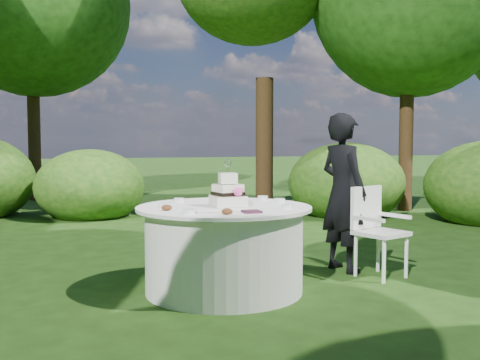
% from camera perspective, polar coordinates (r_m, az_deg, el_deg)
% --- Properties ---
extents(ground, '(80.00, 80.00, 0.00)m').
position_cam_1_polar(ground, '(5.14, -1.62, -11.22)').
color(ground, '#1E370F').
rests_on(ground, ground).
extents(napkins, '(0.14, 0.14, 0.02)m').
position_cam_1_polar(napkins, '(4.54, 1.19, -3.23)').
color(napkins, '#411C30').
rests_on(napkins, table).
extents(feather_plume, '(0.48, 0.07, 0.01)m').
position_cam_1_polar(feather_plume, '(4.60, -2.55, -3.18)').
color(feather_plume, white).
rests_on(feather_plume, table).
extents(guest, '(0.52, 0.67, 1.64)m').
position_cam_1_polar(guest, '(5.90, 10.44, -1.25)').
color(guest, black).
rests_on(guest, ground).
extents(table, '(1.56, 1.56, 0.77)m').
position_cam_1_polar(table, '(5.06, -1.63, -6.97)').
color(table, silver).
rests_on(table, ground).
extents(cake, '(0.28, 0.29, 0.42)m').
position_cam_1_polar(cake, '(4.97, -1.21, -1.39)').
color(cake, silver).
rests_on(cake, table).
extents(chair, '(0.55, 0.55, 0.89)m').
position_cam_1_polar(chair, '(5.77, 13.55, -4.40)').
color(chair, silver).
rests_on(chair, ground).
extents(votives, '(1.21, 0.96, 0.04)m').
position_cam_1_polar(votives, '(5.04, -1.21, -2.38)').
color(votives, white).
rests_on(votives, table).
extents(petal_cups, '(0.50, 0.49, 0.05)m').
position_cam_1_polar(petal_cups, '(4.56, -4.49, -3.00)').
color(petal_cups, '#562D16').
rests_on(petal_cups, table).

